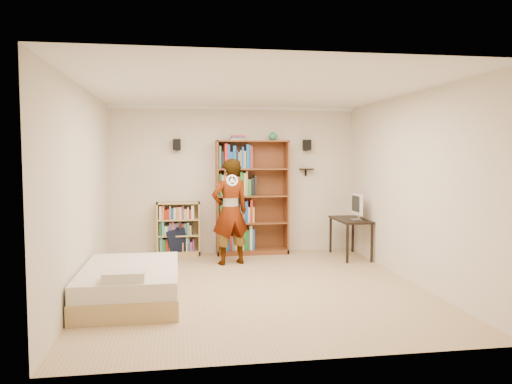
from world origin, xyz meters
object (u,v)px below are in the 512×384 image
low_bookshelf (178,229)px  computer_desk (350,238)px  daybed (130,280)px  person (230,212)px  tall_bookshelf (252,197)px

low_bookshelf → computer_desk: bearing=-11.8°
daybed → person: bearing=52.7°
tall_bookshelf → low_bookshelf: tall_bookshelf is taller
computer_desk → person: 2.24m
low_bookshelf → person: 1.27m
computer_desk → daybed: computer_desk is taller
tall_bookshelf → low_bookshelf: 1.45m
tall_bookshelf → low_bookshelf: size_ratio=2.15×
daybed → low_bookshelf: bearing=77.8°
low_bookshelf → person: (0.85, -0.86, 0.40)m
tall_bookshelf → low_bookshelf: (-1.34, 0.05, -0.56)m
person → tall_bookshelf: bearing=-137.4°
low_bookshelf → person: bearing=-45.1°
person → computer_desk: bearing=169.6°
low_bookshelf → daybed: 2.83m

